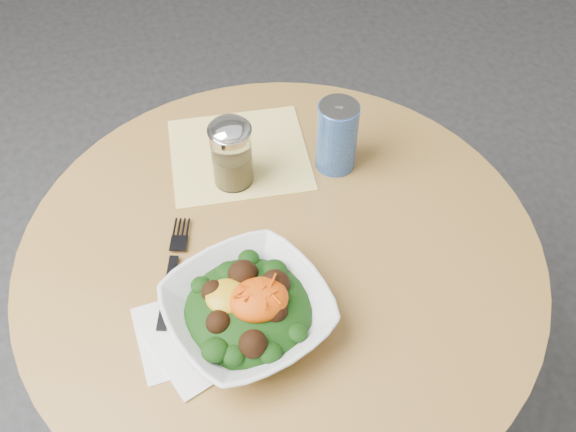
{
  "coord_description": "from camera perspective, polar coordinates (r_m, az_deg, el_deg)",
  "views": [
    {
      "loc": [
        -0.17,
        -0.64,
        1.63
      ],
      "look_at": [
        0.02,
        0.02,
        0.81
      ],
      "focal_mm": 40.0,
      "sensor_mm": 36.0,
      "label": 1
    }
  ],
  "objects": [
    {
      "name": "spice_shaker",
      "position": [
        1.16,
        -5.04,
        5.55
      ],
      "size": [
        0.08,
        0.08,
        0.14
      ],
      "color": "silver",
      "rests_on": "table"
    },
    {
      "name": "ground",
      "position": [
        1.76,
        -0.45,
        -17.78
      ],
      "size": [
        6.0,
        6.0,
        0.0
      ],
      "primitive_type": "plane",
      "color": "#2B2B2D",
      "rests_on": "ground"
    },
    {
      "name": "fork",
      "position": [
        1.09,
        -10.16,
        -4.49
      ],
      "size": [
        0.09,
        0.22,
        0.0
      ],
      "color": "black",
      "rests_on": "table"
    },
    {
      "name": "salad_bowl",
      "position": [
        0.99,
        -3.58,
        -8.31
      ],
      "size": [
        0.3,
        0.3,
        0.09
      ],
      "color": "silver",
      "rests_on": "table"
    },
    {
      "name": "table",
      "position": [
        1.26,
        -0.61,
        -8.31
      ],
      "size": [
        0.9,
        0.9,
        0.75
      ],
      "color": "black",
      "rests_on": "ground"
    },
    {
      "name": "beverage_can",
      "position": [
        1.19,
        4.36,
        7.1
      ],
      "size": [
        0.08,
        0.08,
        0.15
      ],
      "color": "navy",
      "rests_on": "table"
    },
    {
      "name": "cloth_napkin",
      "position": [
        1.25,
        -4.36,
        5.5
      ],
      "size": [
        0.28,
        0.27,
        0.0
      ],
      "primitive_type": "cube",
      "rotation": [
        0.0,
        0.0,
        -0.1
      ],
      "color": "#E4B70C",
      "rests_on": "table"
    },
    {
      "name": "paper_napkins",
      "position": [
        1.01,
        -8.48,
        -10.63
      ],
      "size": [
        0.19,
        0.19,
        0.0
      ],
      "color": "white",
      "rests_on": "table"
    }
  ]
}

